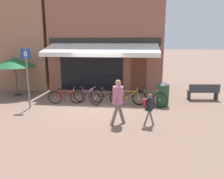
{
  "coord_description": "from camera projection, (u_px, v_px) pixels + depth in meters",
  "views": [
    {
      "loc": [
        2.0,
        -9.85,
        3.05
      ],
      "look_at": [
        0.95,
        -0.84,
        1.05
      ],
      "focal_mm": 35.0,
      "sensor_mm": 36.0,
      "label": 1
    }
  ],
  "objects": [
    {
      "name": "bicycle_red",
      "position": [
        66.0,
        97.0,
        10.87
      ],
      "size": [
        1.71,
        0.52,
        0.81
      ],
      "rotation": [
        0.09,
        0.0,
        0.18
      ],
      "color": "black",
      "rests_on": "ground_plane"
    },
    {
      "name": "ground_plane",
      "position": [
        94.0,
        107.0,
        10.43
      ],
      "size": [
        160.0,
        160.0,
        0.0
      ],
      "primitive_type": "plane",
      "color": "#846656"
    },
    {
      "name": "litter_bin",
      "position": [
        163.0,
        94.0,
        10.47
      ],
      "size": [
        0.58,
        0.58,
        1.16
      ],
      "color": "#23472D",
      "rests_on": "ground_plane"
    },
    {
      "name": "shop_front",
      "position": [
        107.0,
        42.0,
        14.02
      ],
      "size": [
        6.85,
        4.94,
        6.01
      ],
      "color": "#8E5647",
      "rests_on": "ground_plane"
    },
    {
      "name": "neighbour_building",
      "position": [
        4.0,
        43.0,
        15.38
      ],
      "size": [
        7.6,
        4.0,
        5.85
      ],
      "color": "#9E7056",
      "rests_on": "ground_plane"
    },
    {
      "name": "cafe_parasol",
      "position": [
        15.0,
        62.0,
        12.3
      ],
      "size": [
        2.4,
        2.4,
        2.19
      ],
      "color": "#4C3D2D",
      "rests_on": "ground_plane"
    },
    {
      "name": "bicycle_black",
      "position": [
        107.0,
        97.0,
        10.85
      ],
      "size": [
        1.69,
        0.6,
        0.83
      ],
      "rotation": [
        -0.04,
        0.0,
        -0.26
      ],
      "color": "black",
      "rests_on": "ground_plane"
    },
    {
      "name": "pedestrian_adult",
      "position": [
        118.0,
        97.0,
        8.0
      ],
      "size": [
        0.58,
        0.7,
        1.72
      ],
      "rotation": [
        0.0,
        0.0,
        0.11
      ],
      "color": "slate",
      "rests_on": "ground_plane"
    },
    {
      "name": "bicycle_green",
      "position": [
        149.0,
        98.0,
        10.44
      ],
      "size": [
        1.68,
        0.9,
        0.89
      ],
      "rotation": [
        -0.09,
        0.0,
        -0.45
      ],
      "color": "black",
      "rests_on": "ground_plane"
    },
    {
      "name": "bike_rack_rail",
      "position": [
        108.0,
        94.0,
        10.85
      ],
      "size": [
        4.61,
        0.04,
        0.57
      ],
      "color": "#47494F",
      "rests_on": "ground_plane"
    },
    {
      "name": "park_bench",
      "position": [
        203.0,
        91.0,
        11.54
      ],
      "size": [
        1.63,
        0.59,
        0.87
      ],
      "rotation": [
        0.0,
        0.0,
        0.1
      ],
      "color": "#38383D",
      "rests_on": "ground_plane"
    },
    {
      "name": "pedestrian_child",
      "position": [
        149.0,
        106.0,
        7.91
      ],
      "size": [
        0.48,
        0.33,
        1.23
      ],
      "rotation": [
        0.0,
        0.0,
        -0.12
      ],
      "color": "slate",
      "rests_on": "ground_plane"
    },
    {
      "name": "bicycle_orange",
      "position": [
        128.0,
        98.0,
        10.61
      ],
      "size": [
        1.82,
        0.52,
        0.85
      ],
      "rotation": [
        0.01,
        0.0,
        0.03
      ],
      "color": "black",
      "rests_on": "ground_plane"
    },
    {
      "name": "parking_sign",
      "position": [
        27.0,
        72.0,
        9.89
      ],
      "size": [
        0.44,
        0.07,
        2.8
      ],
      "color": "slate",
      "rests_on": "ground_plane"
    },
    {
      "name": "bicycle_purple",
      "position": [
        87.0,
        96.0,
        10.86
      ],
      "size": [
        1.62,
        0.89,
        0.88
      ],
      "rotation": [
        0.15,
        0.0,
        -0.43
      ],
      "color": "black",
      "rests_on": "ground_plane"
    }
  ]
}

